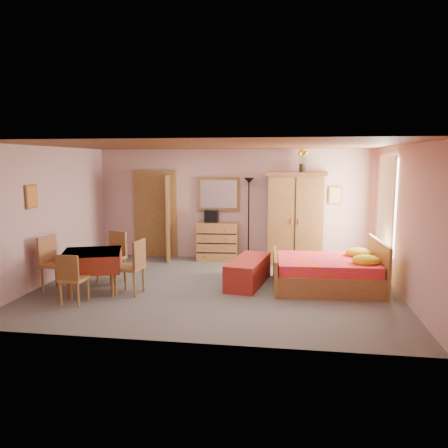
% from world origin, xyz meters
% --- Properties ---
extents(floor, '(6.50, 6.50, 0.00)m').
position_xyz_m(floor, '(0.00, 0.00, 0.00)').
color(floor, '#5F5953').
rests_on(floor, ground).
extents(ceiling, '(6.50, 6.50, 0.00)m').
position_xyz_m(ceiling, '(0.00, 0.00, 2.60)').
color(ceiling, brown).
rests_on(ceiling, wall_back).
extents(wall_back, '(6.50, 0.10, 2.60)m').
position_xyz_m(wall_back, '(0.00, 2.50, 1.30)').
color(wall_back, tan).
rests_on(wall_back, floor).
extents(wall_front, '(6.50, 0.10, 2.60)m').
position_xyz_m(wall_front, '(0.00, -2.50, 1.30)').
color(wall_front, tan).
rests_on(wall_front, floor).
extents(wall_left, '(0.10, 5.00, 2.60)m').
position_xyz_m(wall_left, '(-3.25, 0.00, 1.30)').
color(wall_left, tan).
rests_on(wall_left, floor).
extents(wall_right, '(0.10, 5.00, 2.60)m').
position_xyz_m(wall_right, '(3.25, 0.00, 1.30)').
color(wall_right, tan).
rests_on(wall_right, floor).
extents(doorway, '(1.06, 0.12, 2.15)m').
position_xyz_m(doorway, '(-1.90, 2.47, 1.02)').
color(doorway, '#9E6B35').
rests_on(doorway, floor).
extents(window, '(0.08, 1.40, 1.95)m').
position_xyz_m(window, '(3.21, 1.20, 1.45)').
color(window, white).
rests_on(window, wall_right).
extents(picture_left, '(0.04, 0.32, 0.42)m').
position_xyz_m(picture_left, '(-3.22, -0.60, 1.70)').
color(picture_left, orange).
rests_on(picture_left, wall_left).
extents(picture_back, '(0.30, 0.04, 0.40)m').
position_xyz_m(picture_back, '(2.35, 2.47, 1.55)').
color(picture_back, '#D8BF59').
rests_on(picture_back, wall_back).
extents(chest_of_drawers, '(0.98, 0.54, 0.89)m').
position_xyz_m(chest_of_drawers, '(-0.35, 2.26, 0.45)').
color(chest_of_drawers, '#A56938').
rests_on(chest_of_drawers, floor).
extents(wall_mirror, '(1.01, 0.09, 0.79)m').
position_xyz_m(wall_mirror, '(-0.35, 2.47, 1.55)').
color(wall_mirror, silver).
rests_on(wall_mirror, wall_back).
extents(stereo, '(0.32, 0.24, 0.29)m').
position_xyz_m(stereo, '(-0.49, 2.29, 1.04)').
color(stereo, black).
rests_on(stereo, chest_of_drawers).
extents(floor_lamp, '(0.26, 0.26, 1.94)m').
position_xyz_m(floor_lamp, '(0.39, 2.28, 0.97)').
color(floor_lamp, black).
rests_on(floor_lamp, floor).
extents(wardrobe, '(1.38, 0.79, 2.08)m').
position_xyz_m(wardrobe, '(1.47, 2.17, 1.04)').
color(wardrobe, '#A06D36').
rests_on(wardrobe, floor).
extents(sunflower_vase, '(0.20, 0.20, 0.50)m').
position_xyz_m(sunflower_vase, '(1.58, 2.18, 2.33)').
color(sunflower_vase, yellow).
rests_on(sunflower_vase, wardrobe).
extents(bed, '(2.02, 1.63, 0.90)m').
position_xyz_m(bed, '(2.00, 0.28, 0.45)').
color(bed, '#E9165E').
rests_on(bed, floor).
extents(bench, '(0.79, 1.54, 0.49)m').
position_xyz_m(bench, '(0.56, 0.31, 0.25)').
color(bench, maroon).
rests_on(bench, floor).
extents(dining_table, '(1.26, 1.26, 0.73)m').
position_xyz_m(dining_table, '(-2.15, -0.56, 0.36)').
color(dining_table, maroon).
rests_on(dining_table, floor).
extents(chair_south, '(0.41, 0.41, 0.85)m').
position_xyz_m(chair_south, '(-2.16, -1.22, 0.42)').
color(chair_south, '#AE773B').
rests_on(chair_south, floor).
extents(chair_north, '(0.58, 0.58, 0.97)m').
position_xyz_m(chair_north, '(-2.08, 0.08, 0.49)').
color(chair_north, '#9C6A34').
rests_on(chair_north, floor).
extents(chair_west, '(0.52, 0.52, 0.99)m').
position_xyz_m(chair_west, '(-2.80, -0.61, 0.50)').
color(chair_west, '#A26B36').
rests_on(chair_west, floor).
extents(chair_east, '(0.49, 0.49, 0.97)m').
position_xyz_m(chair_east, '(-1.45, -0.59, 0.48)').
color(chair_east, olive).
rests_on(chair_east, floor).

